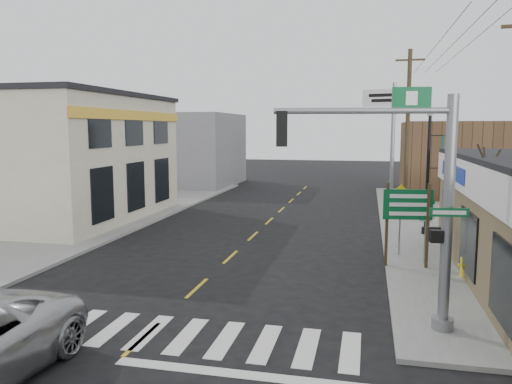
% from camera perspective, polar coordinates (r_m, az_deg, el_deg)
% --- Properties ---
extents(ground, '(140.00, 140.00, 0.00)m').
position_cam_1_polar(ground, '(13.02, -12.86, -16.04)').
color(ground, black).
rests_on(ground, ground).
extents(sidewalk_right, '(6.00, 38.00, 0.13)m').
position_cam_1_polar(sidewalk_right, '(24.56, 21.22, -5.08)').
color(sidewalk_right, slate).
rests_on(sidewalk_right, ground).
extents(sidewalk_left, '(6.00, 38.00, 0.13)m').
position_cam_1_polar(sidewalk_left, '(28.16, -18.04, -3.40)').
color(sidewalk_left, slate).
rests_on(sidewalk_left, ground).
extents(center_line, '(0.12, 56.00, 0.01)m').
position_cam_1_polar(center_line, '(20.13, -2.94, -7.42)').
color(center_line, gold).
rests_on(center_line, ground).
extents(crosswalk, '(11.00, 2.20, 0.01)m').
position_cam_1_polar(crosswalk, '(13.35, -12.10, -15.39)').
color(crosswalk, silver).
rests_on(crosswalk, ground).
extents(left_building, '(12.00, 12.00, 6.80)m').
position_cam_1_polar(left_building, '(30.81, -23.75, 3.49)').
color(left_building, '#BAB59B').
rests_on(left_building, ground).
extents(bldg_distant_right, '(8.00, 10.00, 5.60)m').
position_cam_1_polar(bldg_distant_right, '(41.36, 22.09, 3.55)').
color(bldg_distant_right, brown).
rests_on(bldg_distant_right, ground).
extents(bldg_distant_left, '(9.00, 10.00, 6.40)m').
position_cam_1_polar(bldg_distant_left, '(45.78, -8.16, 4.82)').
color(bldg_distant_left, slate).
rests_on(bldg_distant_left, ground).
extents(traffic_signal_pole, '(4.71, 0.38, 5.96)m').
position_cam_1_polar(traffic_signal_pole, '(12.81, 18.06, 0.51)').
color(traffic_signal_pole, gray).
rests_on(traffic_signal_pole, sidewalk_right).
extents(guide_sign, '(1.74, 0.14, 3.05)m').
position_cam_1_polar(guide_sign, '(18.67, 16.94, -2.36)').
color(guide_sign, '#43351F').
rests_on(guide_sign, sidewalk_right).
extents(fire_hydrant, '(0.23, 0.23, 0.72)m').
position_cam_1_polar(fire_hydrant, '(18.33, 22.61, -7.80)').
color(fire_hydrant, yellow).
rests_on(fire_hydrant, sidewalk_right).
extents(ped_crossing_sign, '(1.10, 0.08, 2.82)m').
position_cam_1_polar(ped_crossing_sign, '(20.35, 16.19, -1.65)').
color(ped_crossing_sign, gray).
rests_on(ped_crossing_sign, sidewalk_right).
extents(lamp_post, '(0.76, 0.60, 5.84)m').
position_cam_1_polar(lamp_post, '(24.68, 19.22, 3.17)').
color(lamp_post, black).
rests_on(lamp_post, sidewalk_right).
extents(dance_center_sign, '(3.51, 0.22, 7.45)m').
position_cam_1_polar(dance_center_sign, '(28.55, 15.43, 8.16)').
color(dance_center_sign, gray).
rests_on(dance_center_sign, sidewalk_right).
extents(bare_tree, '(2.62, 2.62, 5.24)m').
position_cam_1_polar(bare_tree, '(17.12, 26.63, 3.63)').
color(bare_tree, black).
rests_on(bare_tree, sidewalk_right).
extents(shrub_front, '(1.28, 1.28, 0.96)m').
position_cam_1_polar(shrub_front, '(16.67, 26.25, -9.16)').
color(shrub_front, '#143816').
rests_on(shrub_front, sidewalk_right).
extents(utility_pole_far, '(1.67, 0.25, 9.59)m').
position_cam_1_polar(utility_pole_far, '(31.25, 16.91, 6.85)').
color(utility_pole_far, '#473625').
rests_on(utility_pole_far, sidewalk_right).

